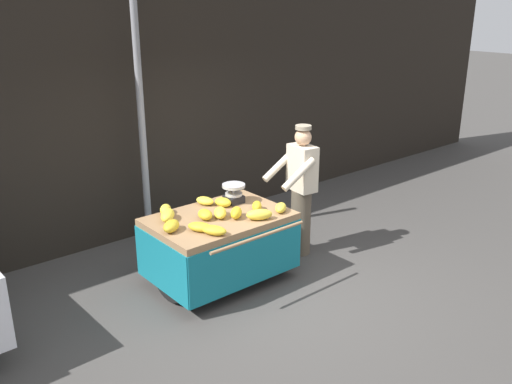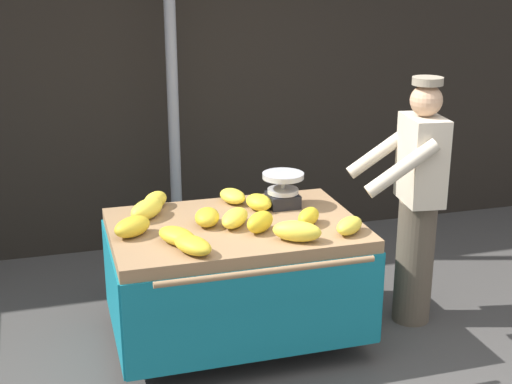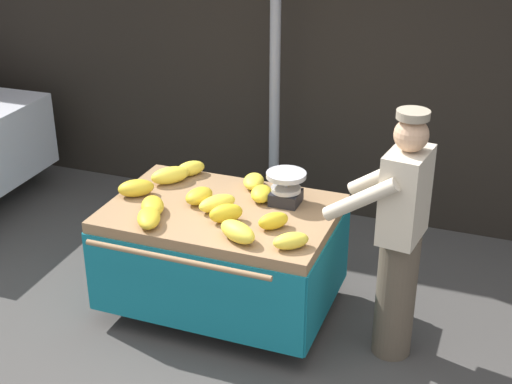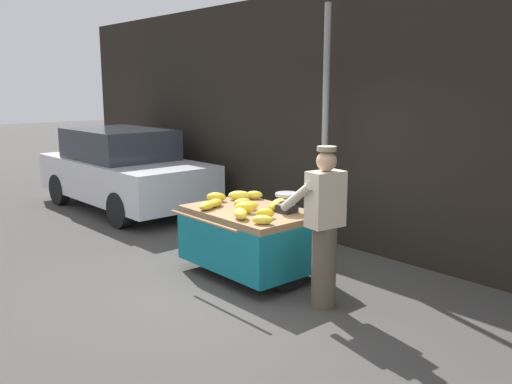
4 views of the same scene
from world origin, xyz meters
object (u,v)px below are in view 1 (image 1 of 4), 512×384
(banana_cart, at_px, (219,234))
(banana_bunch_0, at_px, (214,230))
(banana_bunch_3, at_px, (220,213))
(street_pole, at_px, (142,122))
(banana_bunch_1, at_px, (165,210))
(banana_bunch_7, at_px, (168,215))
(banana_bunch_12, at_px, (200,227))
(banana_bunch_9, at_px, (205,214))
(banana_bunch_6, at_px, (281,208))
(banana_bunch_2, at_px, (259,215))
(banana_bunch_4, at_px, (171,226))
(banana_bunch_11, at_px, (223,202))
(banana_bunch_5, at_px, (236,213))
(banana_bunch_8, at_px, (205,201))
(banana_bunch_10, at_px, (257,206))
(vendor_person, at_px, (301,191))
(weighing_scale, at_px, (234,193))

(banana_cart, relative_size, banana_bunch_0, 5.62)
(banana_cart, xyz_separation_m, banana_bunch_3, (-0.01, -0.04, 0.28))
(street_pole, height_order, banana_bunch_1, street_pole)
(banana_bunch_3, bearing_deg, banana_bunch_7, 149.81)
(banana_bunch_1, xyz_separation_m, banana_bunch_12, (0.03, -0.66, -0.01))
(banana_bunch_9, bearing_deg, banana_bunch_6, -25.42)
(banana_bunch_2, distance_m, banana_bunch_9, 0.61)
(banana_bunch_6, distance_m, banana_bunch_12, 1.05)
(banana_bunch_4, distance_m, banana_bunch_11, 0.90)
(street_pole, relative_size, banana_bunch_11, 15.45)
(banana_bunch_5, relative_size, banana_bunch_7, 0.78)
(banana_bunch_0, relative_size, banana_bunch_6, 1.21)
(banana_bunch_11, distance_m, banana_bunch_12, 0.77)
(banana_bunch_8, bearing_deg, banana_bunch_7, -166.32)
(banana_bunch_9, bearing_deg, banana_bunch_10, -15.92)
(banana_bunch_1, relative_size, banana_bunch_7, 0.77)
(banana_bunch_12, bearing_deg, banana_bunch_8, 51.40)
(banana_bunch_2, distance_m, banana_bunch_12, 0.71)
(banana_bunch_9, bearing_deg, vendor_person, -3.20)
(banana_bunch_3, xyz_separation_m, banana_bunch_4, (-0.64, 0.01, 0.01))
(banana_bunch_0, distance_m, banana_bunch_6, 0.98)
(banana_bunch_5, distance_m, banana_bunch_8, 0.58)
(banana_bunch_0, distance_m, banana_bunch_4, 0.47)
(street_pole, height_order, banana_bunch_0, street_pole)
(weighing_scale, relative_size, vendor_person, 0.16)
(vendor_person, bearing_deg, banana_bunch_0, -168.19)
(banana_bunch_6, height_order, vendor_person, vendor_person)
(banana_bunch_6, bearing_deg, banana_bunch_4, 165.48)
(banana_bunch_4, distance_m, banana_bunch_6, 1.32)
(banana_bunch_6, distance_m, banana_bunch_8, 0.94)
(banana_bunch_9, xyz_separation_m, banana_bunch_12, (-0.24, -0.25, -0.01))
(banana_bunch_8, xyz_separation_m, banana_bunch_12, (-0.50, -0.63, 0.00))
(banana_bunch_8, relative_size, banana_bunch_9, 1.04)
(weighing_scale, relative_size, banana_bunch_7, 0.94)
(banana_cart, relative_size, banana_bunch_7, 5.37)
(banana_bunch_5, relative_size, banana_bunch_10, 1.08)
(banana_bunch_4, distance_m, banana_bunch_10, 1.10)
(banana_bunch_3, bearing_deg, banana_cart, 75.10)
(weighing_scale, bearing_deg, vendor_person, -18.80)
(banana_bunch_3, height_order, banana_bunch_12, banana_bunch_3)
(banana_bunch_5, relative_size, banana_bunch_9, 1.01)
(banana_bunch_1, relative_size, banana_bunch_12, 0.82)
(banana_bunch_10, relative_size, banana_bunch_11, 0.98)
(banana_bunch_1, xyz_separation_m, banana_bunch_11, (0.66, -0.22, -0.00))
(banana_bunch_2, height_order, banana_bunch_12, banana_bunch_2)
(banana_bunch_3, distance_m, banana_bunch_7, 0.59)
(banana_bunch_2, bearing_deg, banana_bunch_3, 130.30)
(banana_bunch_7, xyz_separation_m, banana_bunch_12, (0.11, -0.48, -0.01))
(weighing_scale, height_order, banana_bunch_0, weighing_scale)
(street_pole, distance_m, banana_bunch_2, 2.05)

